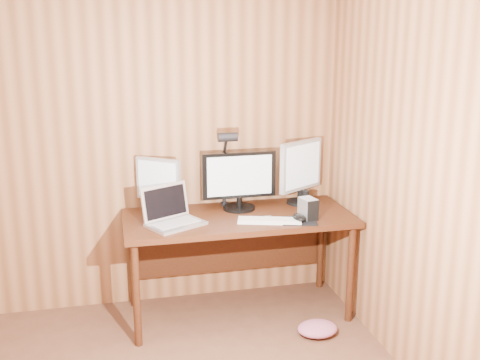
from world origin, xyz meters
name	(u,v)px	position (x,y,z in m)	size (l,w,h in m)	color
room_shell	(92,237)	(0.00, 0.00, 1.25)	(4.00, 4.00, 4.00)	brown
desk	(236,229)	(0.93, 1.70, 0.63)	(1.60, 0.70, 0.75)	#3C1B0C
monitor_center	(239,180)	(0.97, 1.78, 0.97)	(0.54, 0.23, 0.42)	black
monitor_left	(158,184)	(0.40, 1.83, 0.96)	(0.30, 0.24, 0.39)	black
monitor_right	(301,170)	(1.45, 1.82, 1.01)	(0.38, 0.26, 0.48)	black
laptop	(171,215)	(0.45, 1.56, 0.81)	(0.44, 0.41, 0.26)	silver
keyboard	(270,220)	(1.10, 1.44, 0.76)	(0.45, 0.25, 0.02)	white
mousepad	(299,221)	(1.31, 1.41, 0.75)	(0.23, 0.19, 0.00)	black
mouse	(299,218)	(1.31, 1.41, 0.78)	(0.08, 0.12, 0.04)	black
hard_drive	(308,209)	(1.38, 1.45, 0.82)	(0.12, 0.15, 0.15)	silver
phone	(269,218)	(1.12, 1.50, 0.76)	(0.05, 0.10, 0.01)	silver
speaker	(306,199)	(1.46, 1.72, 0.81)	(0.05, 0.05, 0.13)	black
desk_lamp	(226,158)	(0.89, 1.84, 1.12)	(0.14, 0.20, 0.61)	black
fabric_pile	(317,329)	(1.38, 1.20, 0.04)	(0.28, 0.23, 0.09)	#B25672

